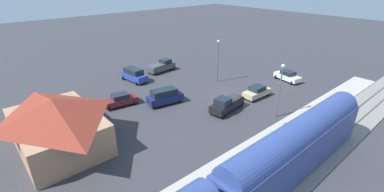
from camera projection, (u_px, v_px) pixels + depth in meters
The scene contains 14 objects.
ground_plane at pixel (230, 100), 38.45m from camera, with size 200.00×200.00×0.00m, color #38383D.
railway_track at pixel (328, 140), 28.82m from camera, with size 4.80×70.00×0.30m.
platform at pixel (294, 125), 31.53m from camera, with size 3.20×46.00×0.30m.
station_building at pixel (56, 123), 26.84m from camera, with size 11.64×8.18×5.44m.
pedestrian_on_platform at pixel (284, 128), 28.90m from camera, with size 0.36×0.36×1.71m.
sedan_white at pixel (288, 76), 44.92m from camera, with size 4.75×2.86×1.74m.
sedan_maroon at pixel (121, 100), 36.35m from camera, with size 2.51×4.73×1.74m.
suv_blue at pixel (134, 75), 44.71m from camera, with size 5.09×2.82×2.22m.
suv_navy at pixel (165, 96), 36.72m from camera, with size 2.80×5.17×2.22m.
pickup_black at pixel (227, 104), 34.84m from camera, with size 2.66×5.61×2.14m.
pickup_charcoal at pixel (162, 66), 49.31m from camera, with size 2.50×5.57×2.14m.
sedan_tan at pixel (257, 92), 38.85m from camera, with size 1.95×4.55×1.74m.
light_pole_near_platform at pixel (280, 84), 31.98m from camera, with size 0.44×0.44×6.96m.
light_pole_lot_center at pixel (218, 56), 43.10m from camera, with size 0.44×0.44×7.06m.
Camera 1 is at (-22.56, 27.04, 16.39)m, focal length 24.92 mm.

